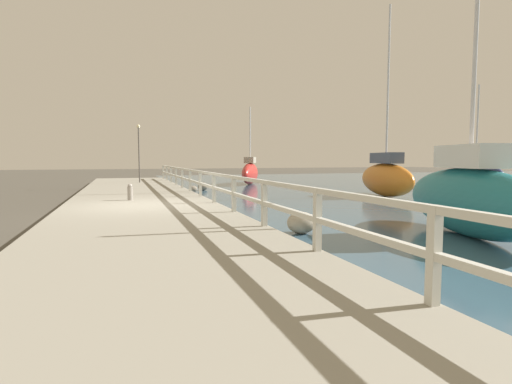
{
  "coord_description": "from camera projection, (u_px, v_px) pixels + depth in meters",
  "views": [
    {
      "loc": [
        -0.54,
        -12.16,
        1.69
      ],
      "look_at": [
        2.82,
        -2.16,
        0.82
      ],
      "focal_mm": 28.0,
      "sensor_mm": 36.0,
      "label": 1
    }
  ],
  "objects": [
    {
      "name": "railing",
      "position": [
        214.0,
        182.0,
        12.4
      ],
      "size": [
        0.1,
        32.5,
        0.93
      ],
      "color": "beige",
      "rests_on": "dock_walkway"
    },
    {
      "name": "dock_lamp",
      "position": [
        139.0,
        145.0,
        23.03
      ],
      "size": [
        0.21,
        0.21,
        3.34
      ],
      "color": "#514C47",
      "rests_on": "dock_walkway"
    },
    {
      "name": "boulder_water_edge",
      "position": [
        301.0,
        223.0,
        9.08
      ],
      "size": [
        0.67,
        0.6,
        0.5
      ],
      "color": "gray",
      "rests_on": "ground"
    },
    {
      "name": "sailboat_red",
      "position": [
        250.0,
        173.0,
        27.1
      ],
      "size": [
        2.92,
        4.9,
        5.19
      ],
      "rotation": [
        0.0,
        0.0,
        -0.43
      ],
      "color": "red",
      "rests_on": "water_surface"
    },
    {
      "name": "ground_plane",
      "position": [
        143.0,
        217.0,
        11.8
      ],
      "size": [
        120.0,
        120.0,
        0.0
      ],
      "primitive_type": "plane",
      "color": "#4C473D"
    },
    {
      "name": "sailboat_teal",
      "position": [
        469.0,
        198.0,
        8.79
      ],
      "size": [
        2.3,
        5.07,
        5.05
      ],
      "rotation": [
        0.0,
        0.0,
        -0.26
      ],
      "color": "#1E707A",
      "rests_on": "water_surface"
    },
    {
      "name": "sailboat_navy",
      "position": [
        475.0,
        175.0,
        21.85
      ],
      "size": [
        2.02,
        4.55,
        5.69
      ],
      "rotation": [
        0.0,
        0.0,
        -0.22
      ],
      "color": "#192347",
      "rests_on": "water_surface"
    },
    {
      "name": "boulder_mid_strip",
      "position": [
        203.0,
        186.0,
        21.69
      ],
      "size": [
        0.57,
        0.52,
        0.43
      ],
      "color": "slate",
      "rests_on": "ground"
    },
    {
      "name": "boulder_far_strip",
      "position": [
        193.0,
        189.0,
        20.54
      ],
      "size": [
        0.44,
        0.4,
        0.33
      ],
      "color": "slate",
      "rests_on": "ground"
    },
    {
      "name": "mooring_bollard",
      "position": [
        130.0,
        192.0,
        13.19
      ],
      "size": [
        0.17,
        0.17,
        0.55
      ],
      "color": "gray",
      "rests_on": "dock_walkway"
    },
    {
      "name": "dock_walkway",
      "position": [
        143.0,
        211.0,
        11.78
      ],
      "size": [
        4.53,
        36.0,
        0.34
      ],
      "color": "gray",
      "rests_on": "ground"
    },
    {
      "name": "sailboat_orange",
      "position": [
        386.0,
        177.0,
        18.19
      ],
      "size": [
        1.86,
        4.95,
        8.49
      ],
      "rotation": [
        0.0,
        0.0,
        -0.19
      ],
      "color": "orange",
      "rests_on": "water_surface"
    }
  ]
}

